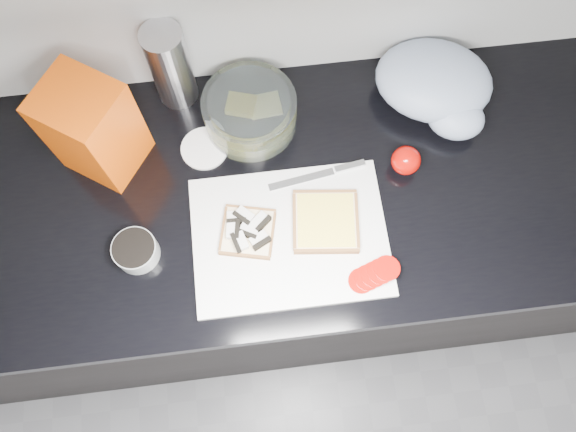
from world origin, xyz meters
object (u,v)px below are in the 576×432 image
(bread_bag, at_px, (93,129))
(steel_canister, at_px, (170,66))
(glass_bowl, at_px, (250,112))
(cutting_board, at_px, (290,237))

(bread_bag, xyz_separation_m, steel_canister, (0.16, 0.14, -0.01))
(glass_bowl, xyz_separation_m, bread_bag, (-0.32, -0.04, 0.07))
(glass_bowl, height_order, bread_bag, bread_bag)
(glass_bowl, xyz_separation_m, steel_canister, (-0.16, 0.09, 0.06))
(cutting_board, height_order, glass_bowl, glass_bowl)
(steel_canister, bearing_deg, cutting_board, -60.90)
(glass_bowl, bearing_deg, bread_bag, -172.01)
(cutting_board, height_order, bread_bag, bread_bag)
(bread_bag, bearing_deg, glass_bowl, 42.23)
(cutting_board, relative_size, glass_bowl, 1.96)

